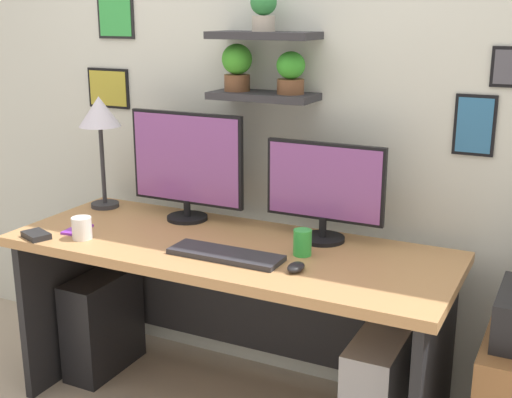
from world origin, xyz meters
The scene contains 13 objects.
back_wall_assembly centered at (0.00, 0.44, 1.35)m, with size 4.40×0.24×2.70m.
desk centered at (0.00, 0.06, 0.55)m, with size 1.79×0.68×0.75m.
monitor_left centered at (-0.32, 0.22, 1.00)m, with size 0.54×0.18×0.48m.
monitor_right centered at (0.32, 0.22, 0.96)m, with size 0.49×0.18×0.40m.
keyboard centered at (0.06, -0.13, 0.76)m, with size 0.44×0.14×0.02m, color #2D2D33.
computer_mouse centered at (0.35, -0.14, 0.77)m, with size 0.06×0.09×0.03m, color black.
desk_lamp centered at (-0.77, 0.21, 1.17)m, with size 0.19×0.19×0.52m.
cell_phone centered at (-0.65, -0.13, 0.76)m, with size 0.07×0.14×0.01m, color purple.
coffee_mug centered at (-0.56, -0.20, 0.80)m, with size 0.08×0.08×0.09m, color white.
pen_cup centered at (0.31, 0.02, 0.80)m, with size 0.07×0.07×0.10m, color green.
scissors_tray centered at (-0.73, -0.28, 0.76)m, with size 0.12×0.08×0.02m, color black.
computer_tower_left centered at (-0.70, 0.05, 0.23)m, with size 0.18×0.40×0.47m, color black.
computer_tower_right centered at (0.63, 0.01, 0.24)m, with size 0.18×0.40×0.48m, color #99999E.
Camera 1 is at (1.22, -2.20, 1.64)m, focal length 47.19 mm.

